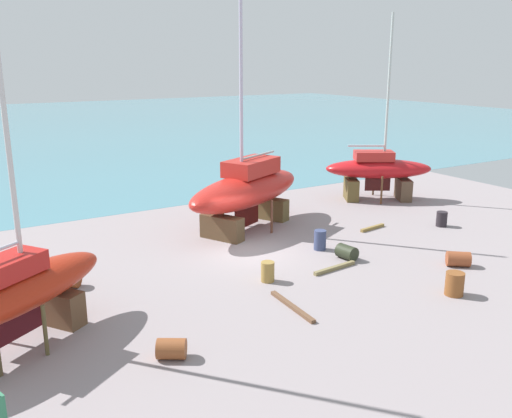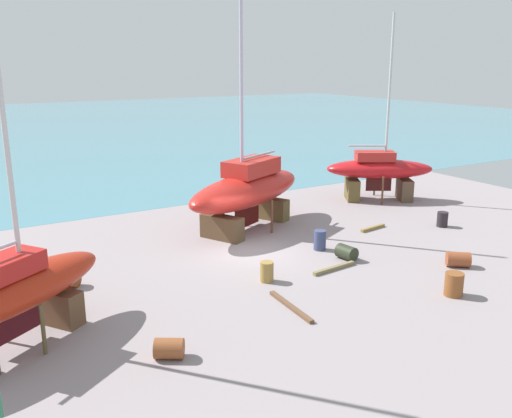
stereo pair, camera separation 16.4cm
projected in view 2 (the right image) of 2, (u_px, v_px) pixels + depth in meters
ground_plane at (267, 262)px, 23.52m from camera, size 42.75×42.75×0.00m
sea_water at (31, 129)px, 69.87m from camera, size 156.88×90.60×0.01m
sailboat_small_center at (13, 293)px, 16.09m from camera, size 6.60×5.28×11.46m
sailboat_large_starboard at (247, 189)px, 27.81m from camera, size 8.82×6.10×12.29m
sailboat_far_slipway at (379, 170)px, 33.65m from camera, size 6.58×5.16×10.93m
barrel_tipped_left at (320, 240)px, 24.98m from camera, size 0.66×0.66×0.90m
barrel_rust_mid at (442, 219)px, 28.49m from camera, size 0.75×0.75×0.77m
barrel_by_slipway at (458, 259)px, 22.95m from camera, size 1.12×1.07×0.63m
barrel_ochre at (68, 278)px, 20.92m from camera, size 1.01×0.99×0.65m
barrel_tipped_center at (267, 272)px, 21.39m from camera, size 0.72×0.72×0.79m
barrel_tar_black at (454, 284)px, 20.09m from camera, size 0.90×0.90×0.86m
barrel_rust_far at (346, 252)px, 23.81m from camera, size 0.72×0.93×0.62m
barrel_rust_near at (169, 348)px, 15.87m from camera, size 1.02×0.95×0.60m
timber_long_aft at (373, 228)px, 28.07m from camera, size 1.71×0.41×0.15m
timber_short_cross at (334, 268)px, 22.63m from camera, size 2.22×0.39×0.15m
timber_long_fore at (291, 306)px, 19.14m from camera, size 0.35×2.71×0.12m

